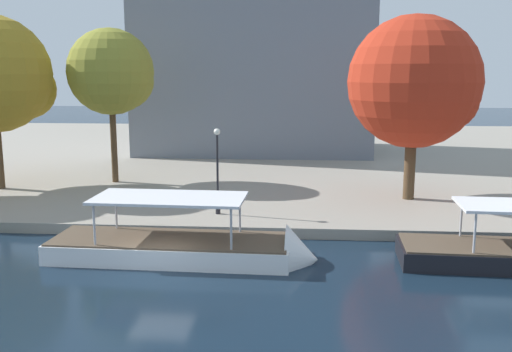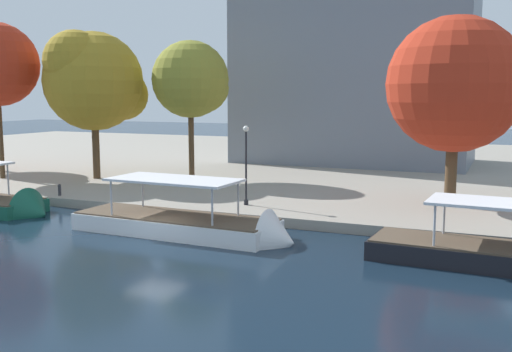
{
  "view_description": "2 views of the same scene",
  "coord_description": "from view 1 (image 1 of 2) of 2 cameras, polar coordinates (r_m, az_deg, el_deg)",
  "views": [
    {
      "loc": [
        5.66,
        -22.33,
        8.32
      ],
      "look_at": [
        3.64,
        5.17,
        3.18
      ],
      "focal_mm": 39.8,
      "sensor_mm": 36.0,
      "label": 1
    },
    {
      "loc": [
        15.71,
        -24.06,
        7.06
      ],
      "look_at": [
        4.56,
        1.77,
        3.21
      ],
      "focal_mm": 41.77,
      "sensor_mm": 36.0,
      "label": 2
    }
  ],
  "objects": [
    {
      "name": "tree_2",
      "position": [
        40.69,
        -13.93,
        9.85
      ],
      "size": [
        5.9,
        5.9,
        10.63
      ],
      "color": "#4C3823",
      "rests_on": "dock_promenade"
    },
    {
      "name": "dock_promenade",
      "position": [
        55.76,
        -1.68,
        2.27
      ],
      "size": [
        120.0,
        55.0,
        0.56
      ],
      "primitive_type": "cube",
      "color": "gray",
      "rests_on": "ground_plane"
    },
    {
      "name": "lamp_post",
      "position": [
        30.77,
        -3.9,
        1.01
      ],
      "size": [
        0.36,
        0.36,
        4.7
      ],
      "color": "black",
      "rests_on": "dock_promenade"
    },
    {
      "name": "ground_plane",
      "position": [
        24.49,
        -9.56,
        -9.45
      ],
      "size": [
        220.0,
        220.0,
        0.0
      ],
      "primitive_type": "plane",
      "color": "#142333"
    },
    {
      "name": "tour_boat_1",
      "position": [
        25.72,
        -6.14,
        -7.65
      ],
      "size": [
        12.05,
        3.71,
        4.16
      ],
      "rotation": [
        0.0,
        0.0,
        -0.03
      ],
      "color": "white",
      "rests_on": "ground_plane"
    },
    {
      "name": "tree_0",
      "position": [
        35.14,
        15.96,
        9.09
      ],
      "size": [
        7.86,
        7.86,
        11.03
      ],
      "color": "#4C3823",
      "rests_on": "dock_promenade"
    }
  ]
}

